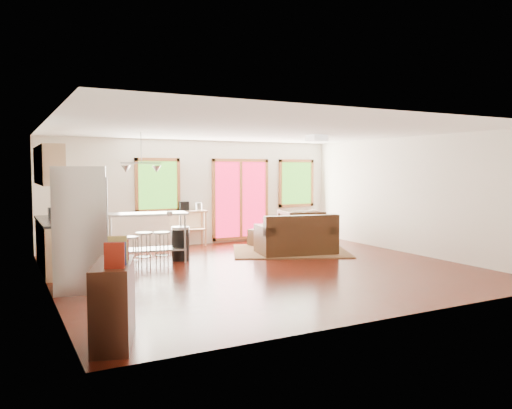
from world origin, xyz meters
name	(u,v)px	position (x,y,z in m)	size (l,w,h in m)	color
floor	(263,269)	(0.00, 0.00, -0.01)	(7.50, 7.00, 0.02)	#320C06
ceiling	(263,130)	(0.00, 0.00, 2.61)	(7.50, 7.00, 0.02)	white
back_wall	(197,193)	(0.00, 3.51, 1.30)	(7.50, 0.02, 2.60)	silver
left_wall	(46,207)	(-3.76, 0.00, 1.30)	(0.02, 7.00, 2.60)	silver
right_wall	(412,195)	(3.76, 0.00, 1.30)	(0.02, 7.00, 2.60)	silver
front_wall	(397,215)	(0.00, -3.51, 1.30)	(7.50, 0.02, 2.60)	silver
window_left	(158,185)	(-1.00, 3.46, 1.50)	(1.10, 0.05, 1.30)	#295915
french_doors	(241,199)	(1.20, 3.46, 1.10)	(1.60, 0.05, 2.10)	#B71134
window_right	(296,183)	(2.90, 3.46, 1.50)	(1.10, 0.05, 1.30)	#295915
rug	(290,251)	(1.49, 1.47, 0.01)	(2.56, 1.97, 0.03)	#445C33
loveseat	(296,238)	(1.43, 1.11, 0.35)	(1.83, 1.26, 0.89)	black
coffee_table	(303,234)	(1.93, 1.63, 0.36)	(1.12, 0.75, 0.42)	black
armchair	(301,225)	(2.26, 2.23, 0.49)	(0.94, 0.88, 0.97)	black
ottoman	(265,238)	(1.35, 2.42, 0.21)	(0.62, 0.62, 0.41)	black
vase	(281,226)	(1.56, 2.01, 0.52)	(0.26, 0.27, 0.34)	silver
book	(313,225)	(2.32, 1.79, 0.54)	(0.22, 0.03, 0.29)	maroon
cabinets	(55,221)	(-3.49, 1.70, 0.93)	(0.64, 2.24, 2.30)	tan
refrigerator	(81,229)	(-3.28, -0.16, 0.96)	(0.90, 0.88, 1.92)	#B7BABC
island	(147,228)	(-1.76, 1.65, 0.69)	(1.67, 0.88, 1.01)	#B7BABC
cup	(170,213)	(-1.41, 1.30, 1.01)	(0.12, 0.09, 0.12)	white
bar_stool_a	(130,245)	(-2.27, 0.96, 0.48)	(0.31, 0.31, 0.64)	#B7BABC
bar_stool_b	(144,241)	(-1.96, 1.18, 0.50)	(0.36, 0.36, 0.68)	#B7BABC
bar_stool_c	(162,240)	(-1.59, 1.22, 0.49)	(0.36, 0.36, 0.66)	#B7BABC
trash_can	(181,243)	(-1.08, 1.60, 0.35)	(0.43, 0.43, 0.70)	black
kitchen_cart	(190,215)	(-0.22, 3.35, 0.75)	(0.77, 0.56, 1.10)	tan
bookshelf	(114,302)	(-3.35, -2.82, 0.46)	(0.67, 1.06, 1.16)	black
ceiling_flush	(317,138)	(1.60, 0.60, 2.53)	(0.35, 0.35, 0.12)	white
pendant_light	(141,168)	(-1.90, 1.50, 1.90)	(0.80, 0.18, 0.79)	gray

